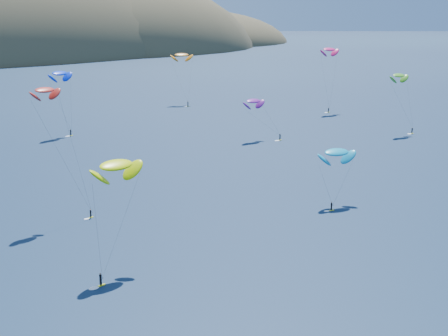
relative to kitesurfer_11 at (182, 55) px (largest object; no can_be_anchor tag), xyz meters
The scene contains 8 objects.
kitesurfer_2 178.35m from the kitesurfer_11, 123.73° to the right, with size 12.54×10.49×19.75m.
kitesurfer_4 77.54m from the kitesurfer_11, 151.82° to the right, with size 10.62×10.37×23.01m.
kitesurfer_5 150.96m from the kitesurfer_11, 107.28° to the right, with size 10.95×7.81×13.75m.
kitesurfer_6 82.90m from the kitesurfer_11, 104.03° to the right, with size 10.84×10.03×14.77m.
kitesurfer_8 64.90m from the kitesurfer_11, 52.53° to the right, with size 9.60×7.82×27.44m.
kitesurfer_9 153.65m from the kitesurfer_11, 130.50° to the right, with size 9.80×10.43×27.93m.
kitesurfer_11 is the anchor object (origin of this frame).
kitesurfer_13 101.92m from the kitesurfer_11, 74.20° to the right, with size 8.52×8.21×21.63m.
Camera 1 is at (-63.34, -25.90, 42.74)m, focal length 50.00 mm.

